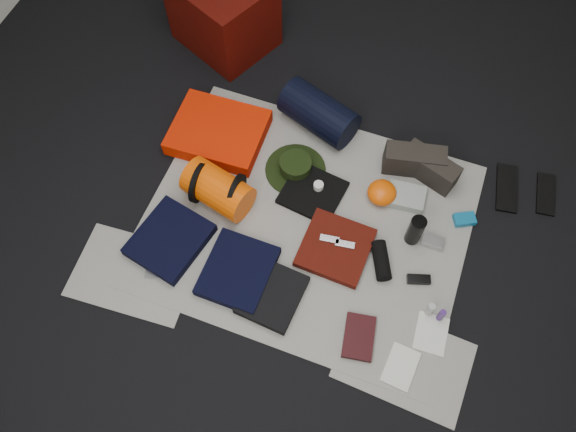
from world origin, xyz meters
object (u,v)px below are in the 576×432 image
(sleeping_pad, at_px, (218,132))
(paperback_book, at_px, (359,337))
(stuff_sack, at_px, (218,189))
(navy_duffel, at_px, (319,113))
(water_bottle, at_px, (415,230))
(compact_camera, at_px, (432,241))
(red_cabinet, at_px, (223,12))

(sleeping_pad, relative_size, paperback_book, 2.33)
(stuff_sack, height_order, paperback_book, stuff_sack)
(navy_duffel, relative_size, water_bottle, 2.16)
(water_bottle, height_order, compact_camera, water_bottle)
(navy_duffel, height_order, water_bottle, navy_duffel)
(sleeping_pad, height_order, navy_duffel, navy_duffel)
(water_bottle, bearing_deg, sleeping_pad, 168.68)
(stuff_sack, xyz_separation_m, navy_duffel, (0.33, 0.62, 0.01))
(compact_camera, bearing_deg, navy_duffel, 147.23)
(stuff_sack, distance_m, water_bottle, 1.00)
(navy_duffel, bearing_deg, paperback_book, -42.40)
(navy_duffel, bearing_deg, stuff_sack, -97.84)
(navy_duffel, distance_m, paperback_book, 1.22)
(red_cabinet, xyz_separation_m, compact_camera, (1.50, -0.90, -0.19))
(sleeping_pad, xyz_separation_m, compact_camera, (1.25, -0.22, -0.02))
(sleeping_pad, relative_size, compact_camera, 4.64)
(navy_duffel, distance_m, compact_camera, 0.91)
(red_cabinet, distance_m, water_bottle, 1.67)
(navy_duffel, xyz_separation_m, paperback_book, (0.57, -1.07, -0.09))
(navy_duffel, height_order, compact_camera, navy_duffel)
(sleeping_pad, xyz_separation_m, navy_duffel, (0.49, 0.27, 0.06))
(sleeping_pad, relative_size, stuff_sack, 1.44)
(water_bottle, relative_size, paperback_book, 0.91)
(paperback_book, bearing_deg, water_bottle, 70.37)
(navy_duffel, bearing_deg, sleeping_pad, -131.56)
(stuff_sack, bearing_deg, paperback_book, -26.77)
(red_cabinet, relative_size, navy_duffel, 1.26)
(water_bottle, bearing_deg, red_cabinet, 146.85)
(navy_duffel, relative_size, paperback_book, 1.97)
(stuff_sack, relative_size, water_bottle, 1.77)
(sleeping_pad, relative_size, navy_duffel, 1.18)
(water_bottle, relative_size, compact_camera, 1.82)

